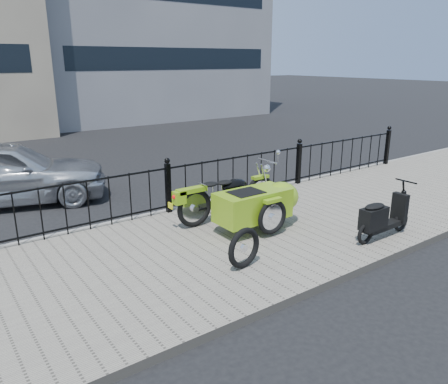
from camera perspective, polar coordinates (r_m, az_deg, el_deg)
ground at (r=7.56m, az=-2.34°, el=-6.13°), size 120.00×120.00×0.00m
sidewalk at (r=7.16m, az=-0.11°, el=-6.96°), size 30.00×3.80×0.12m
curb at (r=8.70m, az=-7.62°, el=-2.71°), size 30.00×0.10×0.12m
iron_fence at (r=8.42m, az=-7.30°, el=0.41°), size 14.11×0.11×1.08m
motorcycle_sidecar at (r=7.64m, az=4.13°, el=-1.15°), size 2.28×1.48×0.98m
scooter at (r=7.59m, az=19.88°, el=-3.25°), size 1.34×0.39×0.91m
spare_tire at (r=6.19m, az=2.63°, el=-7.31°), size 0.61×0.17×0.60m
sedan_car at (r=10.24m, az=-26.69°, el=2.29°), size 4.35×2.77×1.38m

